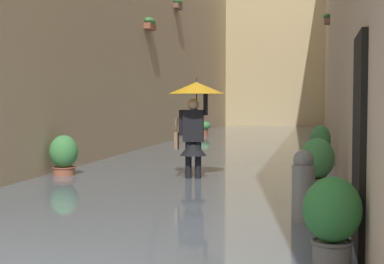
# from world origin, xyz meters

# --- Properties ---
(ground_plane) EXTENTS (74.16, 74.16, 0.00)m
(ground_plane) POSITION_xyz_m (0.00, -14.83, 0.00)
(ground_plane) COLOR #605B56
(flood_water) EXTENTS (6.40, 35.66, 0.10)m
(flood_water) POSITION_xyz_m (0.00, -14.83, 0.05)
(flood_water) COLOR slate
(flood_water) RESTS_ON ground_plane
(building_facade_right) EXTENTS (2.04, 33.66, 9.04)m
(building_facade_right) POSITION_xyz_m (3.70, -14.83, 4.52)
(building_facade_right) COLOR tan
(building_facade_right) RESTS_ON ground_plane
(building_facade_far) EXTENTS (9.20, 1.80, 10.07)m
(building_facade_far) POSITION_xyz_m (0.00, -30.56, 5.03)
(building_facade_far) COLOR tan
(building_facade_far) RESTS_ON ground_plane
(person_wading) EXTENTS (1.05, 1.05, 1.97)m
(person_wading) POSITION_xyz_m (-0.14, -7.00, 1.40)
(person_wading) COLOR black
(person_wading) RESTS_ON ground_plane
(potted_plant_far_left) EXTENTS (0.44, 0.44, 1.01)m
(potted_plant_far_left) POSITION_xyz_m (-2.45, -9.43, 0.59)
(potted_plant_far_left) COLOR brown
(potted_plant_far_left) RESTS_ON ground_plane
(potted_plant_near_left) EXTENTS (0.52, 0.52, 1.00)m
(potted_plant_near_left) POSITION_xyz_m (-2.38, -5.19, 0.55)
(potted_plant_near_left) COLOR brown
(potted_plant_near_left) RESTS_ON ground_plane
(potted_plant_mid_left) EXTENTS (0.50, 0.50, 0.91)m
(potted_plant_mid_left) POSITION_xyz_m (-2.50, -1.48, 0.53)
(potted_plant_mid_left) COLOR #66605B
(potted_plant_mid_left) RESTS_ON ground_plane
(potted_plant_mid_right) EXTENTS (0.56, 0.56, 0.88)m
(potted_plant_mid_right) POSITION_xyz_m (2.45, -6.91, 0.48)
(potted_plant_mid_right) COLOR #9E563D
(potted_plant_mid_right) RESTS_ON ground_plane
(potted_plant_far_right) EXTENTS (0.58, 0.58, 0.68)m
(potted_plant_far_right) POSITION_xyz_m (2.27, -20.28, 0.41)
(potted_plant_far_right) COLOR brown
(potted_plant_far_right) RESTS_ON ground_plane
(mooring_bollard) EXTENTS (0.27, 0.27, 0.98)m
(mooring_bollard) POSITION_xyz_m (-2.22, -3.38, 0.49)
(mooring_bollard) COLOR gray
(mooring_bollard) RESTS_ON ground_plane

